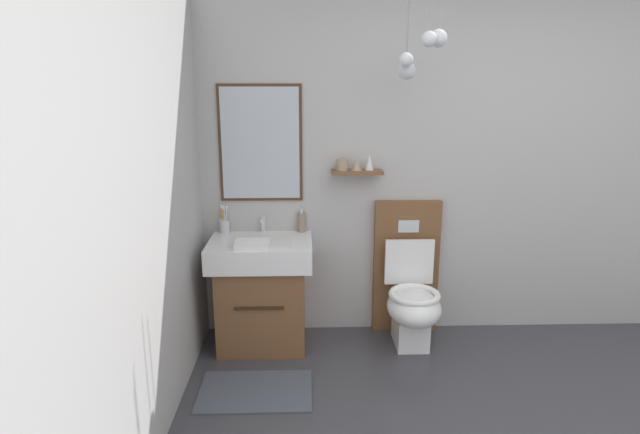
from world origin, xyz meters
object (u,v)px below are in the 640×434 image
folded_hand_towel (252,244)px  vanity_sink_left (262,289)px  soap_dispenser (302,222)px  toothbrush_cup (224,225)px  toilet (410,291)px

folded_hand_towel → vanity_sink_left: bearing=76.6°
soap_dispenser → vanity_sink_left: bearing=-144.8°
toothbrush_cup → vanity_sink_left: bearing=-34.9°
vanity_sink_left → folded_hand_towel: bearing=-103.4°
vanity_sink_left → folded_hand_towel: folded_hand_towel is taller
soap_dispenser → folded_hand_towel: size_ratio=0.78×
vanity_sink_left → toilet: (1.05, 0.03, -0.04)m
soap_dispenser → folded_hand_towel: bearing=-131.3°
vanity_sink_left → toothbrush_cup: size_ratio=3.72×
toothbrush_cup → soap_dispenser: toothbrush_cup is taller
soap_dispenser → folded_hand_towel: soap_dispenser is taller
toothbrush_cup → soap_dispenser: (0.55, 0.01, 0.01)m
vanity_sink_left → soap_dispenser: size_ratio=4.50×
vanity_sink_left → folded_hand_towel: size_ratio=3.52×
vanity_sink_left → toilet: toilet is taller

